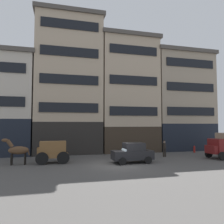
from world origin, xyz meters
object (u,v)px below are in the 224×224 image
(draft_horse, at_px, (17,150))
(pedestrian_officer, at_px, (164,148))
(cargo_wagon, at_px, (52,150))
(sedan_dark, at_px, (133,153))
(fire_hydrant_curbside, at_px, (194,149))

(draft_horse, distance_m, pedestrian_officer, 14.73)
(cargo_wagon, xyz_separation_m, sedan_dark, (7.15, -1.62, -0.23))
(draft_horse, distance_m, fire_hydrant_curbside, 20.34)
(cargo_wagon, distance_m, draft_horse, 2.95)
(cargo_wagon, height_order, draft_horse, draft_horse)
(cargo_wagon, xyz_separation_m, draft_horse, (-2.95, -0.00, 0.12))
(cargo_wagon, bearing_deg, sedan_dark, -12.81)
(sedan_dark, bearing_deg, pedestrian_officer, 29.95)
(sedan_dark, bearing_deg, cargo_wagon, 167.19)
(pedestrian_officer, bearing_deg, draft_horse, -176.01)
(sedan_dark, bearing_deg, draft_horse, 170.86)
(fire_hydrant_curbside, bearing_deg, draft_horse, -170.49)
(draft_horse, height_order, pedestrian_officer, draft_horse)
(draft_horse, relative_size, sedan_dark, 0.63)
(sedan_dark, relative_size, fire_hydrant_curbside, 4.49)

